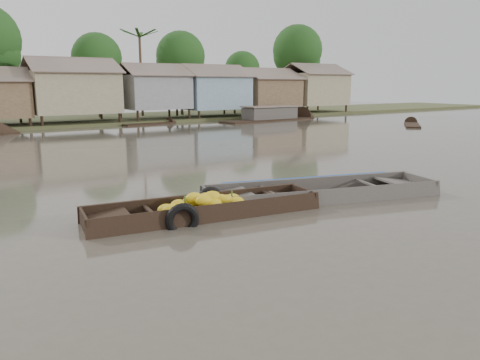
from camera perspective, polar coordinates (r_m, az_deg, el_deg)
ground at (r=12.73m, az=4.06°, el=-3.57°), size 120.00×120.00×0.00m
riverbank at (r=42.87m, az=-19.87°, el=10.66°), size 120.00×12.47×10.22m
banana_boat at (r=12.09m, az=-4.46°, el=-3.53°), size 6.27×2.32×0.87m
viewer_boat at (r=14.24m, az=10.00°, el=-1.85°), size 7.34×3.70×0.57m
distant_boats at (r=39.59m, az=-3.91°, el=7.12°), size 48.31×15.62×1.38m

